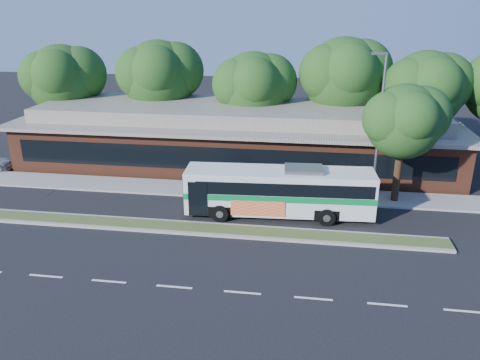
{
  "coord_description": "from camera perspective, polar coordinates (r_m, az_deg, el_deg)",
  "views": [
    {
      "loc": [
        5.36,
        -21.86,
        11.47
      ],
      "look_at": [
        1.67,
        3.34,
        2.0
      ],
      "focal_mm": 35.0,
      "sensor_mm": 36.0,
      "label": 1
    }
  ],
  "objects": [
    {
      "name": "tree_bg_e",
      "position": [
        38.52,
        22.2,
        10.37
      ],
      "size": [
        6.47,
        5.8,
        8.5
      ],
      "color": "black",
      "rests_on": "ground"
    },
    {
      "name": "transit_bus",
      "position": [
        26.89,
        4.9,
        -1.04
      ],
      "size": [
        10.87,
        2.96,
        3.02
      ],
      "rotation": [
        0.0,
        0.0,
        0.06
      ],
      "color": "silver",
      "rests_on": "ground"
    },
    {
      "name": "ground",
      "position": [
        25.27,
        -4.89,
        -6.69
      ],
      "size": [
        120.0,
        120.0,
        0.0
      ],
      "primitive_type": "plane",
      "color": "black",
      "rests_on": "ground"
    },
    {
      "name": "sidewalk",
      "position": [
        30.95,
        -2.25,
        -1.26
      ],
      "size": [
        44.0,
        2.6,
        0.12
      ],
      "primitive_type": "cube",
      "color": "gray",
      "rests_on": "ground"
    },
    {
      "name": "parking_lot",
      "position": [
        41.14,
        -26.74,
        1.98
      ],
      "size": [
        14.0,
        12.0,
        0.01
      ],
      "primitive_type": "cube",
      "color": "black",
      "rests_on": "ground"
    },
    {
      "name": "tree_bg_b",
      "position": [
        40.19,
        -9.24,
        12.53
      ],
      "size": [
        6.69,
        6.0,
        9.0
      ],
      "color": "black",
      "rests_on": "ground"
    },
    {
      "name": "tree_bg_d",
      "position": [
        38.47,
        13.16,
        12.34
      ],
      "size": [
        6.91,
        6.2,
        9.37
      ],
      "color": "black",
      "rests_on": "ground"
    },
    {
      "name": "plaza_building",
      "position": [
        36.48,
        -0.41,
        5.56
      ],
      "size": [
        33.2,
        11.2,
        4.45
      ],
      "color": "brown",
      "rests_on": "ground"
    },
    {
      "name": "tree_bg_c",
      "position": [
        37.67,
        2.24,
        11.41
      ],
      "size": [
        6.24,
        5.6,
        8.26
      ],
      "color": "black",
      "rests_on": "ground"
    },
    {
      "name": "median_strip",
      "position": [
        25.75,
        -4.6,
        -5.94
      ],
      "size": [
        26.0,
        1.1,
        0.15
      ],
      "primitive_type": "cube",
      "color": "#415725",
      "rests_on": "ground"
    },
    {
      "name": "lamp_post",
      "position": [
        28.93,
        16.56,
        6.43
      ],
      "size": [
        0.93,
        0.18,
        9.07
      ],
      "color": "slate",
      "rests_on": "ground"
    },
    {
      "name": "sidewalk_tree",
      "position": [
        29.46,
        19.93,
        6.91
      ],
      "size": [
        4.93,
        4.43,
        7.33
      ],
      "color": "black",
      "rests_on": "ground"
    },
    {
      "name": "tree_bg_a",
      "position": [
        42.41,
        -20.24,
        11.59
      ],
      "size": [
        6.47,
        5.8,
        8.63
      ],
      "color": "black",
      "rests_on": "ground"
    }
  ]
}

